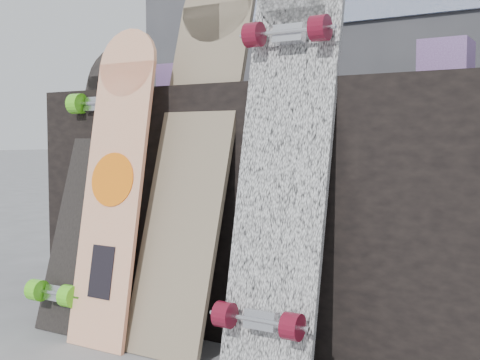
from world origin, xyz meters
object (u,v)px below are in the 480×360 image
Objects in this scene: vendor_table at (279,206)px; longboard_cascadia at (284,143)px; longboard_celtic at (196,138)px; longboard_geisha at (115,175)px; skateboard_dark at (88,179)px.

longboard_cascadia reaches higher than vendor_table.
vendor_table is 1.34× the size of longboard_cascadia.
longboard_celtic is 0.32m from longboard_cascadia.
longboard_cascadia is (0.32, -0.03, -0.01)m from longboard_celtic.
longboard_cascadia is at bearing -61.04° from vendor_table.
longboard_geisha is (-0.35, -0.44, 0.12)m from vendor_table.
longboard_celtic is 0.45m from skateboard_dark.
skateboard_dark is (-0.20, 0.09, -0.02)m from longboard_geisha.
longboard_geisha is at bearing -128.64° from vendor_table.
longboard_cascadia is at bearing -5.34° from longboard_celtic.
skateboard_dark is (-0.42, -0.03, -0.14)m from longboard_celtic.
longboard_cascadia reaches higher than longboard_celtic.
longboard_geisha reaches higher than vendor_table.
skateboard_dark is at bearing 156.12° from longboard_geisha.
longboard_celtic is 1.24× the size of skateboard_dark.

